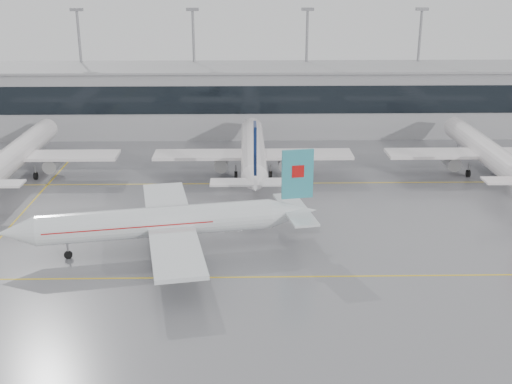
{
  "coord_description": "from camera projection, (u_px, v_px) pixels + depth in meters",
  "views": [
    {
      "loc": [
        -1.4,
        -58.85,
        29.91
      ],
      "look_at": [
        0.0,
        12.0,
        5.0
      ],
      "focal_mm": 45.0,
      "sensor_mm": 36.0,
      "label": 1
    }
  ],
  "objects": [
    {
      "name": "parked_jet_d",
      "position": [
        485.0,
        151.0,
        96.65
      ],
      "size": [
        29.64,
        36.96,
        11.72
      ],
      "rotation": [
        0.0,
        0.0,
        1.57
      ],
      "color": "white",
      "rests_on": "ground"
    },
    {
      "name": "parked_jet_c",
      "position": [
        253.0,
        152.0,
        96.0
      ],
      "size": [
        29.64,
        36.96,
        11.72
      ],
      "rotation": [
        0.0,
        0.0,
        1.57
      ],
      "color": "white",
      "rests_on": "ground"
    },
    {
      "name": "taxi_line_cross",
      "position": [
        13.0,
        224.0,
        79.04
      ],
      "size": [
        0.25,
        60.0,
        0.01
      ],
      "primitive_type": "cube",
      "color": "yellow",
      "rests_on": "ground"
    },
    {
      "name": "light_masts",
      "position": [
        250.0,
        57.0,
        125.16
      ],
      "size": [
        156.4,
        1.0,
        22.6
      ],
      "color": "gray",
      "rests_on": "ground"
    },
    {
      "name": "terminal_roof",
      "position": [
        251.0,
        67.0,
        119.88
      ],
      "size": [
        182.0,
        16.0,
        0.4
      ],
      "primitive_type": "cube",
      "color": "gray",
      "rests_on": "ground"
    },
    {
      "name": "air_canada_jet",
      "position": [
        169.0,
        222.0,
        70.52
      ],
      "size": [
        34.96,
        27.89,
        10.85
      ],
      "rotation": [
        0.0,
        0.0,
        3.32
      ],
      "color": "silver",
      "rests_on": "ground"
    },
    {
      "name": "taxi_line_north",
      "position": [
        254.0,
        183.0,
        93.75
      ],
      "size": [
        120.0,
        0.25,
        0.01
      ],
      "primitive_type": "cube",
      "color": "yellow",
      "rests_on": "ground"
    },
    {
      "name": "parked_jet_b",
      "position": [
        18.0,
        153.0,
        95.34
      ],
      "size": [
        29.64,
        36.96,
        11.72
      ],
      "rotation": [
        0.0,
        0.0,
        1.57
      ],
      "color": "white",
      "rests_on": "ground"
    },
    {
      "name": "terminal_glass",
      "position": [
        251.0,
        100.0,
        114.32
      ],
      "size": [
        180.0,
        0.2,
        5.0
      ],
      "primitive_type": "cube",
      "color": "black",
      "rests_on": "ground"
    },
    {
      "name": "taxi_line_main",
      "position": [
        258.0,
        277.0,
        65.45
      ],
      "size": [
        120.0,
        0.25,
        0.01
      ],
      "primitive_type": "cube",
      "color": "yellow",
      "rests_on": "ground"
    },
    {
      "name": "terminal",
      "position": [
        251.0,
        100.0,
        121.94
      ],
      "size": [
        180.0,
        15.0,
        12.0
      ],
      "primitive_type": "cube",
      "color": "#949397",
      "rests_on": "ground"
    },
    {
      "name": "ground",
      "position": [
        258.0,
        277.0,
        65.45
      ],
      "size": [
        320.0,
        320.0,
        0.0
      ],
      "primitive_type": "plane",
      "color": "slate",
      "rests_on": "ground"
    }
  ]
}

